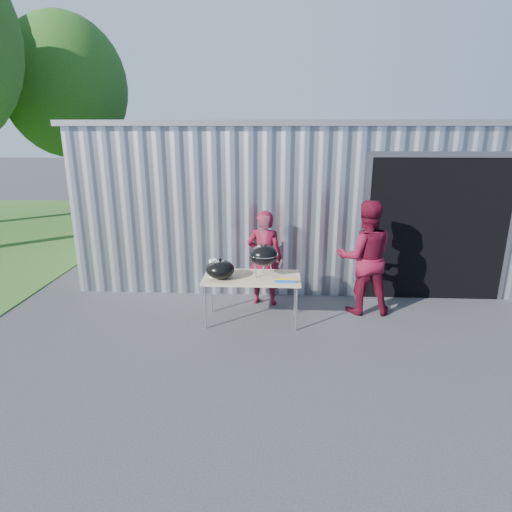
# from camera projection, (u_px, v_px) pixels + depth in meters

# --- Properties ---
(ground) EXTENTS (80.00, 80.00, 0.00)m
(ground) POSITION_uv_depth(u_px,v_px,m) (241.00, 336.00, 6.33)
(ground) COLOR #323235
(building) EXTENTS (8.20, 6.20, 3.10)m
(building) POSITION_uv_depth(u_px,v_px,m) (294.00, 190.00, 10.24)
(building) COLOR silver
(building) RESTS_ON ground
(tree_far) EXTENTS (3.96, 3.96, 6.55)m
(tree_far) POSITION_uv_depth(u_px,v_px,m) (66.00, 87.00, 14.04)
(tree_far) COLOR #442D19
(tree_far) RESTS_ON ground
(folding_table) EXTENTS (1.50, 0.75, 0.75)m
(folding_table) POSITION_uv_depth(u_px,v_px,m) (252.00, 279.00, 6.66)
(folding_table) COLOR tan
(folding_table) RESTS_ON ground
(kettle_grill) EXTENTS (0.45, 0.45, 0.94)m
(kettle_grill) POSITION_uv_depth(u_px,v_px,m) (264.00, 250.00, 6.56)
(kettle_grill) COLOR black
(kettle_grill) RESTS_ON folding_table
(grill_lid) EXTENTS (0.44, 0.44, 0.32)m
(grill_lid) POSITION_uv_depth(u_px,v_px,m) (220.00, 269.00, 6.53)
(grill_lid) COLOR black
(grill_lid) RESTS_ON folding_table
(paper_towels) EXTENTS (0.12, 0.12, 0.28)m
(paper_towels) POSITION_uv_depth(u_px,v_px,m) (213.00, 268.00, 6.59)
(paper_towels) COLOR white
(paper_towels) RESTS_ON folding_table
(white_tub) EXTENTS (0.20, 0.15, 0.10)m
(white_tub) POSITION_uv_depth(u_px,v_px,m) (218.00, 268.00, 6.87)
(white_tub) COLOR white
(white_tub) RESTS_ON folding_table
(foil_box) EXTENTS (0.32, 0.06, 0.06)m
(foil_box) POSITION_uv_depth(u_px,v_px,m) (285.00, 281.00, 6.37)
(foil_box) COLOR #1B52B2
(foil_box) RESTS_ON folding_table
(person_cook) EXTENTS (0.66, 0.49, 1.66)m
(person_cook) POSITION_uv_depth(u_px,v_px,m) (265.00, 258.00, 7.32)
(person_cook) COLOR maroon
(person_cook) RESTS_ON ground
(person_bystander) EXTENTS (0.93, 0.73, 1.88)m
(person_bystander) POSITION_uv_depth(u_px,v_px,m) (365.00, 258.00, 6.96)
(person_bystander) COLOR maroon
(person_bystander) RESTS_ON ground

